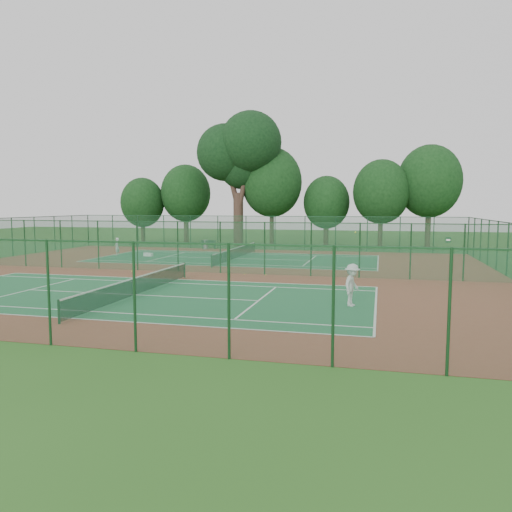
# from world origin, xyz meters

# --- Properties ---
(ground) EXTENTS (120.00, 120.00, 0.00)m
(ground) POSITION_xyz_m (0.00, 0.00, 0.00)
(ground) COLOR #27591B
(ground) RESTS_ON ground
(red_pad) EXTENTS (40.00, 36.00, 0.01)m
(red_pad) POSITION_xyz_m (0.00, 0.00, 0.01)
(red_pad) COLOR brown
(red_pad) RESTS_ON ground
(court_near) EXTENTS (23.77, 10.97, 0.01)m
(court_near) POSITION_xyz_m (0.00, -9.00, 0.01)
(court_near) COLOR #1E5F35
(court_near) RESTS_ON red_pad
(court_far) EXTENTS (23.77, 10.97, 0.01)m
(court_far) POSITION_xyz_m (0.00, 9.00, 0.01)
(court_far) COLOR #1C5B34
(court_far) RESTS_ON red_pad
(fence_north) EXTENTS (40.00, 0.09, 3.50)m
(fence_north) POSITION_xyz_m (0.00, 18.00, 1.76)
(fence_north) COLOR #164425
(fence_north) RESTS_ON ground
(fence_south) EXTENTS (40.00, 0.09, 3.50)m
(fence_south) POSITION_xyz_m (0.00, -18.00, 1.76)
(fence_south) COLOR #1B5232
(fence_south) RESTS_ON ground
(fence_divider) EXTENTS (40.00, 0.09, 3.50)m
(fence_divider) POSITION_xyz_m (0.00, 0.00, 1.76)
(fence_divider) COLOR #1A4F2C
(fence_divider) RESTS_ON ground
(tennis_net_near) EXTENTS (0.10, 12.90, 0.97)m
(tennis_net_near) POSITION_xyz_m (0.00, -9.00, 0.54)
(tennis_net_near) COLOR #13351D
(tennis_net_near) RESTS_ON ground
(tennis_net_far) EXTENTS (0.10, 12.90, 0.97)m
(tennis_net_far) POSITION_xyz_m (0.00, 9.00, 0.54)
(tennis_net_far) COLOR #163D20
(tennis_net_far) RESTS_ON ground
(player_near) EXTENTS (1.05, 1.41, 1.94)m
(player_near) POSITION_xyz_m (10.82, -9.21, 0.99)
(player_near) COLOR silver
(player_near) RESTS_ON court_near
(player_far) EXTENTS (0.47, 0.64, 1.59)m
(player_far) POSITION_xyz_m (-11.38, 9.10, 0.82)
(player_far) COLOR silver
(player_far) RESTS_ON court_far
(trash_bin) EXTENTS (0.56, 0.56, 0.95)m
(trash_bin) POSITION_xyz_m (-5.69, 17.13, 0.49)
(trash_bin) COLOR gray
(trash_bin) RESTS_ON red_pad
(bench) EXTENTS (1.58, 0.64, 0.95)m
(bench) POSITION_xyz_m (-5.31, 17.07, 0.50)
(bench) COLOR #11311B
(bench) RESTS_ON red_pad
(kit_bag) EXTENTS (0.89, 0.47, 0.32)m
(kit_bag) POSITION_xyz_m (-8.15, 8.86, 0.17)
(kit_bag) COLOR white
(kit_bag) RESTS_ON red_pad
(stray_ball_a) EXTENTS (0.07, 0.07, 0.07)m
(stray_ball_a) POSITION_xyz_m (3.35, -0.45, 0.04)
(stray_ball_a) COLOR gold
(stray_ball_a) RESTS_ON red_pad
(stray_ball_b) EXTENTS (0.07, 0.07, 0.07)m
(stray_ball_b) POSITION_xyz_m (4.77, -0.32, 0.04)
(stray_ball_b) COLOR #D5EA36
(stray_ball_b) RESTS_ON red_pad
(stray_ball_c) EXTENTS (0.07, 0.07, 0.07)m
(stray_ball_c) POSITION_xyz_m (-4.60, -0.92, 0.04)
(stray_ball_c) COLOR yellow
(stray_ball_c) RESTS_ON red_pad
(big_tree) EXTENTS (9.64, 7.05, 14.80)m
(big_tree) POSITION_xyz_m (-3.33, 21.91, 10.48)
(big_tree) COLOR #39261F
(big_tree) RESTS_ON ground
(evergreen_row) EXTENTS (39.00, 5.00, 12.00)m
(evergreen_row) POSITION_xyz_m (0.50, 24.25, 0.00)
(evergreen_row) COLOR black
(evergreen_row) RESTS_ON ground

